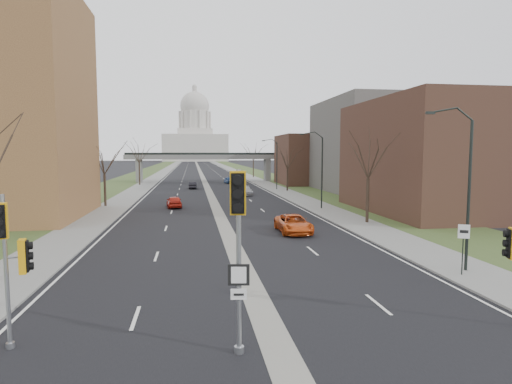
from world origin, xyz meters
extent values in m
plane|color=black|center=(0.00, 0.00, 0.00)|extent=(700.00, 700.00, 0.00)
cube|color=black|center=(0.00, 150.00, 0.01)|extent=(20.00, 600.00, 0.01)
cube|color=gray|center=(0.00, 150.00, 0.00)|extent=(1.20, 600.00, 0.02)
cube|color=gray|center=(12.00, 150.00, 0.06)|extent=(4.00, 600.00, 0.12)
cube|color=gray|center=(-12.00, 150.00, 0.06)|extent=(4.00, 600.00, 0.12)
cube|color=#2F4721|center=(18.00, 150.00, 0.05)|extent=(8.00, 600.00, 0.10)
cube|color=#2F4721|center=(-18.00, 150.00, 0.05)|extent=(8.00, 600.00, 0.10)
cube|color=#482E21|center=(24.00, 28.00, 6.00)|extent=(16.00, 20.00, 12.00)
cube|color=#615E59|center=(28.00, 52.00, 7.50)|extent=(18.00, 22.00, 15.00)
cube|color=#482E21|center=(22.00, 70.00, 5.00)|extent=(14.00, 14.00, 10.00)
cube|color=slate|center=(-14.00, 80.00, 2.50)|extent=(1.20, 2.50, 5.00)
cube|color=slate|center=(14.00, 80.00, 2.50)|extent=(1.20, 2.50, 5.00)
cube|color=slate|center=(0.00, 80.00, 5.50)|extent=(34.00, 3.00, 1.00)
cube|color=black|center=(0.00, 80.00, 6.20)|extent=(34.00, 0.15, 0.50)
cube|color=beige|center=(0.00, 320.00, 10.00)|extent=(48.00, 42.00, 20.00)
cube|color=beige|center=(0.00, 320.00, 22.00)|extent=(26.00, 26.00, 5.00)
cylinder|color=beige|center=(0.00, 320.00, 31.00)|extent=(22.00, 22.00, 14.00)
sphere|color=beige|center=(0.00, 320.00, 42.00)|extent=(22.00, 22.00, 22.00)
cylinder|color=beige|center=(0.00, 320.00, 53.50)|extent=(3.60, 3.60, 4.50)
cylinder|color=black|center=(11.80, 6.00, 4.12)|extent=(0.16, 0.16, 8.00)
cube|color=black|center=(9.50, 6.00, 8.47)|extent=(0.45, 0.18, 0.14)
cylinder|color=black|center=(11.80, 32.00, 4.12)|extent=(0.16, 0.16, 8.00)
cube|color=black|center=(9.50, 32.00, 8.47)|extent=(0.45, 0.18, 0.14)
cylinder|color=black|center=(11.80, 58.00, 4.12)|extent=(0.16, 0.16, 8.00)
cube|color=black|center=(9.50, 58.00, 8.47)|extent=(0.45, 0.18, 0.14)
cylinder|color=#382B21|center=(-13.00, 38.00, 2.00)|extent=(0.28, 0.28, 3.75)
cylinder|color=#382B21|center=(-13.00, 72.00, 2.25)|extent=(0.28, 0.28, 4.25)
cylinder|color=#382B21|center=(13.00, 22.00, 2.12)|extent=(0.28, 0.28, 4.00)
cylinder|color=#382B21|center=(13.00, 55.00, 1.87)|extent=(0.28, 0.28, 3.50)
cylinder|color=#382B21|center=(13.00, 95.00, 2.25)|extent=(0.28, 0.28, 4.25)
cylinder|color=gray|center=(-8.75, -0.02, 2.56)|extent=(0.14, 0.14, 5.11)
cylinder|color=gray|center=(-8.75, -0.02, 0.10)|extent=(0.28, 0.28, 0.20)
cube|color=#D4950C|center=(-8.65, -0.50, 4.33)|extent=(0.49, 0.47, 1.13)
cube|color=#D4950C|center=(-8.27, 0.08, 3.05)|extent=(0.47, 0.49, 1.13)
cylinder|color=gray|center=(-1.32, -1.48, 2.96)|extent=(0.16, 0.16, 5.92)
cylinder|color=gray|center=(-1.32, -1.48, 0.11)|extent=(0.32, 0.32, 0.23)
cube|color=#D4950C|center=(-1.39, -2.04, 5.24)|extent=(0.54, 0.52, 1.31)
cube|color=black|center=(-1.32, -1.48, 2.62)|extent=(0.68, 0.14, 0.68)
cube|color=silver|center=(-1.32, -1.48, 1.99)|extent=(0.51, 0.12, 0.34)
cylinder|color=black|center=(11.06, 5.25, 1.26)|extent=(0.06, 0.06, 2.27)
cube|color=silver|center=(11.06, 5.25, 2.39)|extent=(0.53, 0.27, 0.72)
imported|color=red|center=(-4.86, 36.17, 0.70)|extent=(2.06, 4.25, 1.40)
imported|color=black|center=(-2.61, 62.49, 0.63)|extent=(1.44, 3.88, 1.27)
imported|color=#CD4E15|center=(5.31, 18.62, 0.72)|extent=(2.43, 5.21, 1.44)
imported|color=#A2A4A9|center=(5.31, 49.59, 0.65)|extent=(1.91, 4.54, 1.31)
imported|color=#2B4B81|center=(4.93, 75.02, 0.69)|extent=(2.09, 4.23, 1.39)
camera|label=1|loc=(-2.74, -14.64, 6.44)|focal=30.00mm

